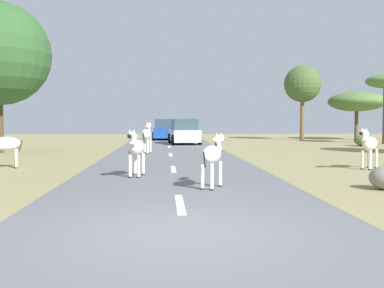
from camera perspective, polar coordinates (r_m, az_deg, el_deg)
ground_plane at (r=6.58m, az=-1.64°, el=-11.93°), size 90.00×90.00×0.00m
road at (r=6.58m, az=-0.96°, el=-11.72°), size 6.00×64.00×0.05m
lane_markings at (r=5.61m, az=-0.44°, el=-14.08°), size 0.16×56.00×0.01m
zebra_0 at (r=12.53m, az=-7.54°, el=-0.56°), size 0.54×1.50×1.42m
zebra_1 at (r=16.35m, az=-24.09°, el=-0.02°), size 1.45×0.86×1.46m
zebra_2 at (r=21.09m, az=-6.14°, el=1.25°), size 0.60×1.67×1.58m
zebra_3 at (r=10.44m, az=2.78°, el=-1.49°), size 0.85×1.34×1.36m
zebra_4 at (r=16.03m, az=22.69°, el=-0.03°), size 1.23×1.25×1.47m
car_0 at (r=29.67m, az=-1.06°, el=1.57°), size 2.27×4.46×1.74m
car_1 at (r=36.28m, az=-3.66°, el=1.87°), size 2.11×4.38×1.74m
tree_3 at (r=39.65m, az=21.27°, el=5.32°), size 4.87×4.87×4.16m
tree_5 at (r=37.47m, az=14.64°, el=7.76°), size 3.11×3.11×6.33m
bush_1 at (r=29.96m, az=22.15°, el=0.48°), size 1.33×1.19×0.80m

